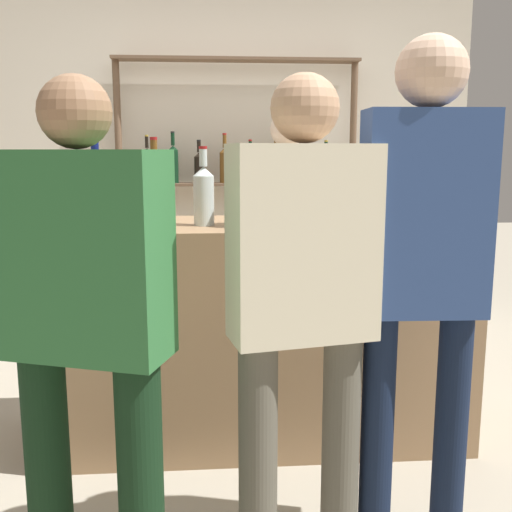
# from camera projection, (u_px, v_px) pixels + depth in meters

# --- Properties ---
(ground_plane) EXTENTS (16.00, 16.00, 0.00)m
(ground_plane) POSITION_uv_depth(u_px,v_px,m) (256.00, 432.00, 2.87)
(ground_plane) COLOR #B2A893
(bar_counter) EXTENTS (1.91, 0.65, 1.01)m
(bar_counter) POSITION_uv_depth(u_px,v_px,m) (256.00, 331.00, 2.78)
(bar_counter) COLOR #997551
(bar_counter) RESTS_ON ground_plane
(back_wall) EXTENTS (3.51, 0.12, 2.80)m
(back_wall) POSITION_uv_depth(u_px,v_px,m) (236.00, 141.00, 4.52)
(back_wall) COLOR beige
(back_wall) RESTS_ON ground_plane
(back_shelf) EXTENTS (1.75, 0.18, 1.98)m
(back_shelf) POSITION_uv_depth(u_px,v_px,m) (237.00, 159.00, 4.36)
(back_shelf) COLOR brown
(back_shelf) RESTS_ON ground_plane
(counter_bottle_0) EXTENTS (0.09, 0.09, 0.39)m
(counter_bottle_0) POSITION_uv_depth(u_px,v_px,m) (97.00, 192.00, 2.53)
(counter_bottle_0) COLOR #0F1956
(counter_bottle_0) RESTS_ON bar_counter
(counter_bottle_1) EXTENTS (0.08, 0.08, 0.35)m
(counter_bottle_1) POSITION_uv_depth(u_px,v_px,m) (412.00, 190.00, 2.86)
(counter_bottle_1) COLOR #0F1956
(counter_bottle_1) RESTS_ON bar_counter
(counter_bottle_2) EXTENTS (0.08, 0.08, 0.33)m
(counter_bottle_2) POSITION_uv_depth(u_px,v_px,m) (420.00, 195.00, 2.62)
(counter_bottle_2) COLOR #0F1956
(counter_bottle_2) RESTS_ON bar_counter
(counter_bottle_3) EXTENTS (0.07, 0.07, 0.38)m
(counter_bottle_3) POSITION_uv_depth(u_px,v_px,m) (155.00, 195.00, 2.45)
(counter_bottle_3) COLOR brown
(counter_bottle_3) RESTS_ON bar_counter
(counter_bottle_4) EXTENTS (0.09, 0.09, 0.34)m
(counter_bottle_4) POSITION_uv_depth(u_px,v_px,m) (204.00, 194.00, 2.59)
(counter_bottle_4) COLOR silver
(counter_bottle_4) RESTS_ON bar_counter
(counter_bottle_5) EXTENTS (0.08, 0.08, 0.35)m
(counter_bottle_5) POSITION_uv_depth(u_px,v_px,m) (442.00, 192.00, 2.67)
(counter_bottle_5) COLOR black
(counter_bottle_5) RESTS_ON bar_counter
(wine_glass) EXTENTS (0.09, 0.09, 0.16)m
(wine_glass) POSITION_uv_depth(u_px,v_px,m) (344.00, 192.00, 2.92)
(wine_glass) COLOR silver
(wine_glass) RESTS_ON bar_counter
(ice_bucket) EXTENTS (0.19, 0.19, 0.21)m
(ice_bucket) POSITION_uv_depth(u_px,v_px,m) (258.00, 202.00, 2.57)
(ice_bucket) COLOR black
(ice_bucket) RESTS_ON bar_counter
(cork_jar) EXTENTS (0.12, 0.12, 0.14)m
(cork_jar) POSITION_uv_depth(u_px,v_px,m) (339.00, 207.00, 2.71)
(cork_jar) COLOR silver
(cork_jar) RESTS_ON bar_counter
(customer_center) EXTENTS (0.47, 0.28, 1.56)m
(customer_center) POSITION_uv_depth(u_px,v_px,m) (302.00, 291.00, 1.85)
(customer_center) COLOR #575347
(customer_center) RESTS_ON ground_plane
(server_behind_counter) EXTENTS (0.42, 0.28, 1.55)m
(server_behind_counter) POSITION_uv_depth(u_px,v_px,m) (287.00, 222.00, 3.49)
(server_behind_counter) COLOR #575347
(server_behind_counter) RESTS_ON ground_plane
(customer_right) EXTENTS (0.40, 0.22, 1.68)m
(customer_right) POSITION_uv_depth(u_px,v_px,m) (423.00, 255.00, 1.90)
(customer_right) COLOR #121C33
(customer_right) RESTS_ON ground_plane
(customer_left) EXTENTS (0.53, 0.36, 1.54)m
(customer_left) POSITION_uv_depth(u_px,v_px,m) (85.00, 309.00, 1.72)
(customer_left) COLOR black
(customer_left) RESTS_ON ground_plane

